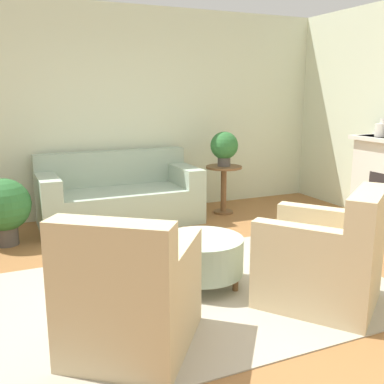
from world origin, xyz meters
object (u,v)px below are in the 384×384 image
at_px(armchair_right, 326,261).
at_px(potted_plant_floor, 4,207).
at_px(armchair_left, 130,298).
at_px(ottoman_table, 202,255).
at_px(potted_plant_on_side_table, 224,147).
at_px(side_table, 224,182).
at_px(couch, 119,198).
at_px(vase_mantel_near, 383,130).

distance_m(armchair_right, potted_plant_floor, 3.44).
distance_m(armchair_left, ottoman_table, 1.11).
bearing_deg(armchair_left, potted_plant_on_side_table, 52.26).
bearing_deg(side_table, potted_plant_on_side_table, -63.43).
xyz_separation_m(couch, armchair_right, (0.88, -2.95, 0.03)).
height_order(couch, potted_plant_on_side_table, potted_plant_on_side_table).
bearing_deg(ottoman_table, potted_plant_on_side_table, 57.76).
relative_size(armchair_left, potted_plant_on_side_table, 2.40).
xyz_separation_m(side_table, potted_plant_on_side_table, (0.00, -0.00, 0.49)).
distance_m(armchair_left, side_table, 3.55).
height_order(ottoman_table, potted_plant_on_side_table, potted_plant_on_side_table).
distance_m(vase_mantel_near, potted_plant_floor, 4.60).
distance_m(couch, potted_plant_on_side_table, 1.59).
distance_m(armchair_right, ottoman_table, 1.03).
bearing_deg(side_table, armchair_right, -101.60).
bearing_deg(vase_mantel_near, armchair_right, -143.99).
distance_m(ottoman_table, potted_plant_on_side_table, 2.57).
xyz_separation_m(armchair_right, potted_plant_on_side_table, (0.58, 2.81, 0.58)).
distance_m(armchair_left, potted_plant_on_side_table, 3.60).
bearing_deg(couch, armchair_left, -103.68).
bearing_deg(potted_plant_on_side_table, vase_mantel_near, -38.34).
relative_size(armchair_left, ottoman_table, 1.59).
xyz_separation_m(ottoman_table, side_table, (1.32, 2.10, 0.16)).
relative_size(side_table, potted_plant_floor, 0.89).
bearing_deg(potted_plant_floor, potted_plant_on_side_table, 4.48).
distance_m(armchair_left, potted_plant_floor, 2.67).
bearing_deg(potted_plant_on_side_table, couch, 174.60).
height_order(side_table, potted_plant_on_side_table, potted_plant_on_side_table).
bearing_deg(armchair_left, side_table, 52.26).
relative_size(side_table, potted_plant_on_side_table, 1.40).
relative_size(side_table, vase_mantel_near, 3.00).
height_order(vase_mantel_near, potted_plant_floor, vase_mantel_near).
xyz_separation_m(armchair_left, armchair_right, (1.60, 0.00, 0.00)).
height_order(couch, potted_plant_floor, couch).
height_order(armchair_left, vase_mantel_near, vase_mantel_near).
bearing_deg(ottoman_table, couch, 93.40).
bearing_deg(potted_plant_on_side_table, ottoman_table, -122.24).
bearing_deg(side_table, armchair_left, -127.74).
xyz_separation_m(couch, ottoman_table, (0.13, -2.24, -0.04)).
distance_m(couch, side_table, 1.47).
xyz_separation_m(side_table, potted_plant_floor, (-2.84, -0.22, -0.01)).
bearing_deg(potted_plant_floor, ottoman_table, -51.03).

